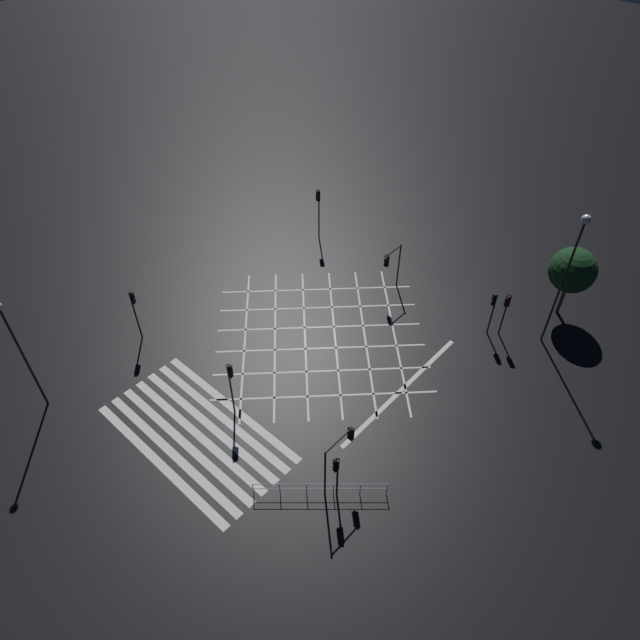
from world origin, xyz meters
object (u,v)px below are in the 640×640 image
object	(u,v)px
traffic_light_nw_cross	(318,204)
traffic_light_median_north	(392,262)
street_lamp_east	(573,256)
street_tree_near	(573,270)
traffic_light_sw_cross	(134,305)
street_lamp_west	(16,341)
traffic_light_se_cross	(340,449)
traffic_light_ne_cross	(506,307)
traffic_light_median_south	(231,379)
traffic_light_ne_main	(493,305)
traffic_light_se_main	(336,470)

from	to	relation	value
traffic_light_nw_cross	traffic_light_median_north	size ratio (longest dim) A/B	1.19
street_lamp_east	street_tree_near	xyz separation A→B (m)	(-0.47, 3.44, -3.38)
traffic_light_sw_cross	street_lamp_west	size ratio (longest dim) A/B	0.49
traffic_light_se_cross	street_tree_near	xyz separation A→B (m)	(2.75, 21.12, 0.90)
traffic_light_ne_cross	traffic_light_median_south	world-z (taller)	traffic_light_median_south
traffic_light_nw_cross	street_lamp_west	size ratio (longest dim) A/B	0.55
traffic_light_nw_cross	traffic_light_sw_cross	bearing A→B (deg)	-3.17
traffic_light_median_north	traffic_light_ne_main	bearing A→B (deg)	97.45
traffic_light_se_cross	street_lamp_east	bearing A→B (deg)	-10.32
street_tree_near	traffic_light_se_main	bearing A→B (deg)	-96.09
traffic_light_se_cross	street_tree_near	distance (m)	21.31
traffic_light_median_south	traffic_light_sw_cross	xyz separation A→B (m)	(-9.60, -0.03, -0.01)
street_lamp_west	traffic_light_median_south	bearing A→B (deg)	39.50
traffic_light_se_main	traffic_light_nw_cross	size ratio (longest dim) A/B	0.72
traffic_light_nw_cross	traffic_light_sw_cross	world-z (taller)	traffic_light_nw_cross
traffic_light_nw_cross	traffic_light_ne_main	world-z (taller)	traffic_light_nw_cross
traffic_light_median_south	traffic_light_sw_cross	bearing A→B (deg)	90.18
traffic_light_se_cross	traffic_light_sw_cross	size ratio (longest dim) A/B	0.98
traffic_light_nw_cross	street_lamp_west	world-z (taller)	street_lamp_west
traffic_light_ne_cross	traffic_light_sw_cross	size ratio (longest dim) A/B	0.88
traffic_light_se_main	street_tree_near	bearing A→B (deg)	-96.09
traffic_light_se_main	traffic_light_median_north	size ratio (longest dim) A/B	0.86
street_tree_near	traffic_light_median_south	bearing A→B (deg)	-115.92
traffic_light_se_main	traffic_light_ne_cross	world-z (taller)	traffic_light_ne_cross
street_lamp_west	traffic_light_median_north	bearing A→B (deg)	68.31
traffic_light_se_main	traffic_light_median_south	world-z (taller)	traffic_light_median_south
traffic_light_ne_cross	traffic_light_median_north	xyz separation A→B (m)	(-8.49, -1.38, 0.21)
traffic_light_sw_cross	street_tree_near	xyz separation A→B (m)	(20.16, 21.76, 0.91)
street_lamp_west	street_tree_near	xyz separation A→B (m)	(19.61, 29.19, -1.65)
traffic_light_ne_cross	traffic_light_ne_main	distance (m)	0.83
traffic_light_se_main	traffic_light_ne_main	bearing A→B (deg)	-88.50
street_lamp_east	street_lamp_west	size ratio (longest dim) A/B	1.22
traffic_light_se_cross	traffic_light_ne_main	xyz separation A→B (m)	(-0.02, 15.80, -0.42)
traffic_light_median_south	traffic_light_ne_main	xyz separation A→B (m)	(7.79, 16.41, -0.42)
traffic_light_se_main	traffic_light_nw_cross	bearing A→B (deg)	-45.47
traffic_light_median_south	traffic_light_se_cross	size ratio (longest dim) A/B	1.02
street_tree_near	traffic_light_se_cross	bearing A→B (deg)	-97.41
traffic_light_median_south	traffic_light_se_cross	world-z (taller)	traffic_light_median_south
traffic_light_median_south	street_tree_near	bearing A→B (deg)	-25.92
traffic_light_se_cross	street_lamp_east	xyz separation A→B (m)	(3.22, 17.68, 4.28)
traffic_light_ne_cross	traffic_light_nw_cross	distance (m)	17.20
traffic_light_median_north	traffic_light_sw_cross	size ratio (longest dim) A/B	0.93
traffic_light_nw_cross	street_lamp_west	bearing A→B (deg)	-0.93
traffic_light_sw_cross	street_lamp_east	xyz separation A→B (m)	(20.63, 18.33, 4.29)
street_lamp_east	street_lamp_west	xyz separation A→B (m)	(-20.09, -25.76, -1.73)
traffic_light_median_north	traffic_light_median_south	bearing A→B (deg)	-0.15
traffic_light_se_main	traffic_light_median_north	xyz separation A→B (m)	(-8.19, 15.55, 0.44)
traffic_light_median_south	traffic_light_nw_cross	size ratio (longest dim) A/B	0.90
traffic_light_se_main	traffic_light_median_north	world-z (taller)	traffic_light_median_north
traffic_light_median_north	traffic_light_ne_main	distance (m)	7.82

